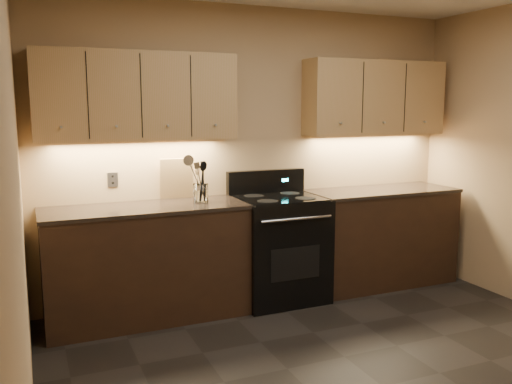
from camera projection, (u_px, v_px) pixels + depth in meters
wall_back at (256, 153)px, 4.97m from camera, size 4.00×0.04×2.60m
wall_left at (18, 204)px, 2.38m from camera, size 0.04×4.00×2.60m
counter_left at (147, 262)px, 4.40m from camera, size 1.62×0.62×0.93m
counter_right at (379, 236)px, 5.29m from camera, size 1.46×0.62×0.93m
stove at (279, 247)px, 4.84m from camera, size 0.76×0.68×1.14m
upper_cab_left at (137, 96)px, 4.33m from camera, size 1.60×0.30×0.70m
upper_cab_right at (375, 98)px, 5.21m from camera, size 1.44×0.30×0.70m
outlet_plate at (113, 180)px, 4.49m from camera, size 0.08×0.01×0.12m
utensil_crock at (201, 193)px, 4.53m from camera, size 0.16×0.16×0.16m
cutting_board at (177, 179)px, 4.66m from camera, size 0.29×0.12×0.35m
wooden_spoon at (197, 183)px, 4.49m from camera, size 0.09×0.14×0.30m
black_spoon at (200, 180)px, 4.52m from camera, size 0.06×0.16×0.34m
black_turner at (203, 180)px, 4.50m from camera, size 0.11×0.14×0.35m
steel_spatula at (203, 180)px, 4.53m from camera, size 0.16×0.12×0.34m
steel_skimmer at (204, 177)px, 4.51m from camera, size 0.23×0.12×0.39m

